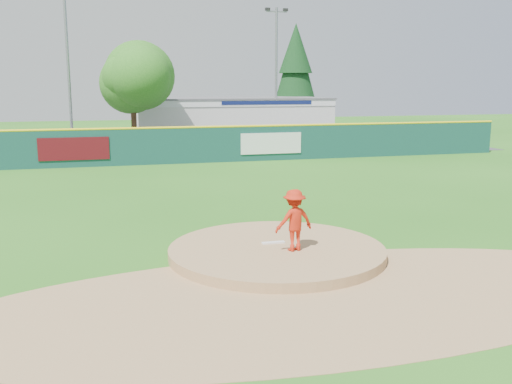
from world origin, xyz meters
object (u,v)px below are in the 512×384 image
object	(u,v)px
conifer_tree	(296,71)
light_pole_left	(68,58)
van	(91,148)
pitcher	(294,220)
light_pole_right	(276,68)
deciduous_tree	(132,81)
pool_building_grp	(230,118)

from	to	relation	value
conifer_tree	light_pole_left	size ratio (longest dim) A/B	0.86
conifer_tree	light_pole_left	xyz separation A→B (m)	(-19.00, -9.00, 0.51)
van	light_pole_left	world-z (taller)	light_pole_left
pitcher	conifer_tree	distance (m)	38.84
pitcher	light_pole_right	world-z (taller)	light_pole_right
conifer_tree	deciduous_tree	bearing A→B (deg)	-143.75
deciduous_tree	light_pole_left	xyz separation A→B (m)	(-4.00, 2.00, 1.50)
pitcher	light_pole_right	xyz separation A→B (m)	(8.69, 29.43, 4.52)
pitcher	deciduous_tree	distance (m)	25.78
pool_building_grp	deciduous_tree	bearing A→B (deg)	-138.84
van	deciduous_tree	xyz separation A→B (m)	(2.76, 3.13, 3.94)
van	light_pole_left	size ratio (longest dim) A/B	0.39
pool_building_grp	light_pole_left	distance (m)	13.72
deciduous_tree	conifer_tree	xyz separation A→B (m)	(15.00, 11.00, 0.99)
pitcher	deciduous_tree	xyz separation A→B (m)	(-2.31, 25.43, 3.54)
van	light_pole_right	size ratio (longest dim) A/B	0.43
pitcher	deciduous_tree	bearing A→B (deg)	-95.02
pitcher	light_pole_right	bearing A→B (deg)	-116.66
pitcher	van	xyz separation A→B (m)	(-5.07, 22.29, -0.40)
light_pole_left	light_pole_right	world-z (taller)	light_pole_left
pitcher	pool_building_grp	distance (m)	32.92
pitcher	van	size ratio (longest dim) A/B	0.36
van	conifer_tree	xyz separation A→B (m)	(17.76, 14.13, 4.92)
van	deciduous_tree	size ratio (longest dim) A/B	0.58
light_pole_left	conifer_tree	bearing A→B (deg)	25.35
conifer_tree	pool_building_grp	bearing A→B (deg)	-150.22
van	light_pole_right	bearing A→B (deg)	-57.81
pitcher	deciduous_tree	size ratio (longest dim) A/B	0.21
light_pole_left	light_pole_right	xyz separation A→B (m)	(15.00, 2.00, -0.51)
pitcher	conifer_tree	bearing A→B (deg)	-119.42
van	pool_building_grp	xyz separation A→B (m)	(10.76, 10.13, 1.05)
pool_building_grp	van	bearing A→B (deg)	-136.73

